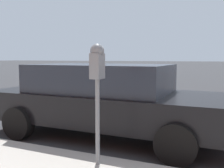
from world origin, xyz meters
TOP-DOWN VIEW (x-y plane):
  - ground_plane at (0.00, 0.00)m, footprint 220.00×220.00m
  - parking_meter at (-2.50, 0.91)m, footprint 0.21×0.19m
  - car_black at (-0.86, 1.53)m, footprint 2.16×4.91m

SIDE VIEW (x-z plane):
  - ground_plane at x=0.00m, z-range 0.00..0.00m
  - car_black at x=-0.86m, z-range 0.04..1.49m
  - parking_meter at x=-2.50m, z-range 0.56..2.21m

